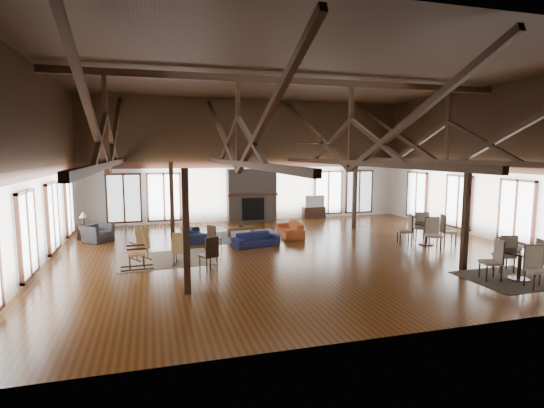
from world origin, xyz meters
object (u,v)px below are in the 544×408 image
object	(u,v)px
armchair	(97,233)
cafe_table_far	(427,230)
sofa_navy_left	(194,233)
cafe_table_near	(520,260)
sofa_orange	(290,229)
tv_console	(314,212)
sofa_navy_front	(256,239)
coffee_table	(241,228)

from	to	relation	value
armchair	cafe_table_far	size ratio (longest dim) A/B	0.46
sofa_navy_left	armchair	size ratio (longest dim) A/B	1.83
cafe_table_near	cafe_table_far	size ratio (longest dim) A/B	0.97
armchair	cafe_table_near	xyz separation A→B (m)	(11.50, -8.38, 0.21)
sofa_orange	cafe_table_near	xyz separation A→B (m)	(4.03, -7.37, 0.25)
armchair	tv_console	world-z (taller)	armchair
sofa_orange	cafe_table_near	size ratio (longest dim) A/B	0.94
tv_console	armchair	bearing A→B (deg)	-162.58
armchair	cafe_table_near	size ratio (longest dim) A/B	0.47
sofa_orange	armchair	world-z (taller)	armchair
sofa_navy_front	sofa_navy_left	size ratio (longest dim) A/B	0.93
sofa_navy_front	coffee_table	size ratio (longest dim) A/B	1.49
cafe_table_near	sofa_orange	bearing A→B (deg)	118.65
coffee_table	cafe_table_far	distance (m)	7.14
coffee_table	cafe_table_near	size ratio (longest dim) A/B	0.54
coffee_table	cafe_table_far	world-z (taller)	cafe_table_far
sofa_navy_front	sofa_orange	bearing A→B (deg)	23.55
sofa_orange	coffee_table	world-z (taller)	sofa_orange
sofa_navy_front	coffee_table	distance (m)	1.78
sofa_orange	coffee_table	size ratio (longest dim) A/B	1.73
sofa_navy_left	sofa_orange	xyz separation A→B (m)	(3.88, -0.27, 0.02)
coffee_table	cafe_table_far	size ratio (longest dim) A/B	0.53
sofa_navy_left	tv_console	distance (m)	7.65
sofa_navy_front	cafe_table_near	world-z (taller)	cafe_table_near
sofa_orange	cafe_table_far	size ratio (longest dim) A/B	0.91
armchair	cafe_table_near	distance (m)	14.24
sofa_navy_front	sofa_navy_left	bearing A→B (deg)	125.92
cafe_table_far	armchair	bearing A→B (deg)	161.69
coffee_table	tv_console	bearing A→B (deg)	36.11
coffee_table	armchair	distance (m)	5.51
coffee_table	armchair	size ratio (longest dim) A/B	1.15
cafe_table_far	sofa_navy_front	bearing A→B (deg)	166.49
sofa_navy_left	cafe_table_near	bearing A→B (deg)	-136.96
sofa_navy_left	coffee_table	world-z (taller)	sofa_navy_left
sofa_navy_front	sofa_orange	distance (m)	2.30
coffee_table	armchair	xyz separation A→B (m)	(-5.47, 0.67, -0.05)
sofa_orange	tv_console	world-z (taller)	tv_console
sofa_navy_left	cafe_table_near	distance (m)	11.01
sofa_navy_front	coffee_table	world-z (taller)	sofa_navy_front
sofa_orange	cafe_table_far	world-z (taller)	cafe_table_far
armchair	tv_console	bearing A→B (deg)	-33.70
coffee_table	sofa_navy_front	bearing A→B (deg)	-86.87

